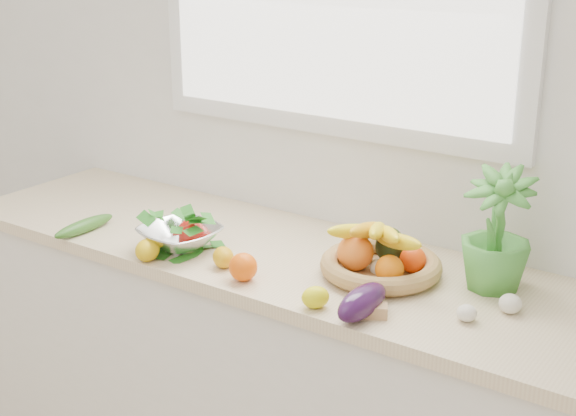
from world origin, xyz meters
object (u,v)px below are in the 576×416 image
Objects in this scene: cucumber at (84,226)px; fruit_basket at (380,258)px; eggplant at (362,302)px; potted_herb at (496,230)px; apple at (191,231)px; colander_with_spinach at (180,231)px.

fruit_basket reaches higher than cucumber.
potted_herb is (0.20, 0.35, 0.13)m from eggplant.
apple is 0.24× the size of potted_herb.
colander_with_spinach is at bearing -162.59° from fruit_basket.
fruit_basket is (-0.29, -0.10, -0.11)m from potted_herb.
apple is at bearing 100.80° from colander_with_spinach.
potted_herb reaches higher than fruit_basket.
eggplant reaches higher than cucumber.
apple is at bearing -168.41° from fruit_basket.
potted_herb is 1.32× the size of colander_with_spinach.
potted_herb is at bearing 59.73° from eggplant.
eggplant is 0.67m from colander_with_spinach.
colander_with_spinach reaches higher than eggplant.
fruit_basket is at bearing 108.99° from eggplant.
potted_herb is 0.33m from fruit_basket.
cucumber is 0.96m from fruit_basket.
eggplant is 0.77× the size of colander_with_spinach.
eggplant is 1.01m from cucumber.
apple is at bearing -166.01° from potted_herb.
potted_herb is (0.88, 0.22, 0.13)m from apple.
potted_herb is 0.91m from colander_with_spinach.
cucumber is (-0.34, -0.12, -0.02)m from apple.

